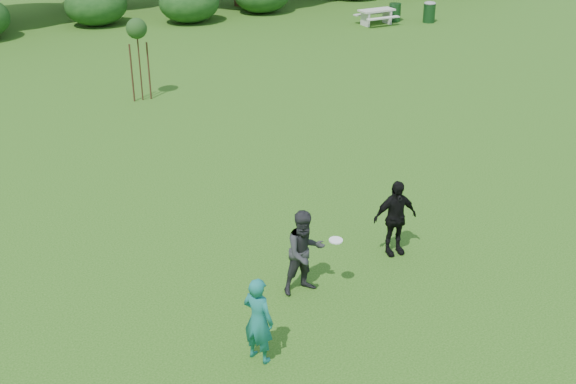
{
  "coord_description": "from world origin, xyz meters",
  "views": [
    {
      "loc": [
        -6.6,
        -9.71,
        7.9
      ],
      "look_at": [
        0.0,
        3.0,
        1.1
      ],
      "focal_mm": 45.0,
      "sensor_mm": 36.0,
      "label": 1
    }
  ],
  "objects_px": {
    "player_black": "(395,218)",
    "trash_can_near": "(395,12)",
    "player_teal": "(258,320)",
    "player_grey": "(305,252)",
    "trash_can_lidded": "(429,12)",
    "picnic_table": "(376,14)",
    "sapling": "(137,31)"
  },
  "relations": [
    {
      "from": "trash_can_near",
      "to": "trash_can_lidded",
      "type": "relative_size",
      "value": 0.86
    },
    {
      "from": "player_black",
      "to": "trash_can_near",
      "type": "relative_size",
      "value": 1.89
    },
    {
      "from": "player_black",
      "to": "trash_can_lidded",
      "type": "bearing_deg",
      "value": 57.9
    },
    {
      "from": "trash_can_near",
      "to": "player_black",
      "type": "bearing_deg",
      "value": -125.12
    },
    {
      "from": "trash_can_near",
      "to": "sapling",
      "type": "xyz_separation_m",
      "value": [
        -15.24,
        -6.54,
        1.97
      ]
    },
    {
      "from": "trash_can_lidded",
      "to": "player_grey",
      "type": "bearing_deg",
      "value": -132.88
    },
    {
      "from": "player_teal",
      "to": "picnic_table",
      "type": "distance_m",
      "value": 26.65
    },
    {
      "from": "sapling",
      "to": "picnic_table",
      "type": "xyz_separation_m",
      "value": [
        13.95,
        6.29,
        -1.9
      ]
    },
    {
      "from": "picnic_table",
      "to": "sapling",
      "type": "bearing_deg",
      "value": -155.73
    },
    {
      "from": "sapling",
      "to": "trash_can_lidded",
      "type": "distance_m",
      "value": 17.62
    },
    {
      "from": "player_teal",
      "to": "player_black",
      "type": "height_order",
      "value": "player_black"
    },
    {
      "from": "player_black",
      "to": "trash_can_lidded",
      "type": "relative_size",
      "value": 1.62
    },
    {
      "from": "player_black",
      "to": "trash_can_near",
      "type": "xyz_separation_m",
      "value": [
        13.59,
        19.32,
        -0.4
      ]
    },
    {
      "from": "sapling",
      "to": "picnic_table",
      "type": "relative_size",
      "value": 1.58
    },
    {
      "from": "player_teal",
      "to": "player_grey",
      "type": "height_order",
      "value": "player_grey"
    },
    {
      "from": "player_grey",
      "to": "player_black",
      "type": "xyz_separation_m",
      "value": [
        2.42,
        0.43,
        -0.02
      ]
    },
    {
      "from": "sapling",
      "to": "trash_can_lidded",
      "type": "xyz_separation_m",
      "value": [
        16.62,
        5.52,
        -1.88
      ]
    },
    {
      "from": "trash_can_near",
      "to": "trash_can_lidded",
      "type": "xyz_separation_m",
      "value": [
        1.39,
        -1.02,
        0.09
      ]
    },
    {
      "from": "trash_can_near",
      "to": "sapling",
      "type": "bearing_deg",
      "value": -156.77
    },
    {
      "from": "player_black",
      "to": "picnic_table",
      "type": "bearing_deg",
      "value": 64.36
    },
    {
      "from": "player_grey",
      "to": "trash_can_lidded",
      "type": "distance_m",
      "value": 25.56
    },
    {
      "from": "player_grey",
      "to": "sapling",
      "type": "relative_size",
      "value": 0.61
    },
    {
      "from": "player_teal",
      "to": "player_black",
      "type": "bearing_deg",
      "value": -92.94
    },
    {
      "from": "trash_can_lidded",
      "to": "picnic_table",
      "type": "bearing_deg",
      "value": 163.99
    },
    {
      "from": "sapling",
      "to": "player_black",
      "type": "bearing_deg",
      "value": -82.65
    },
    {
      "from": "player_teal",
      "to": "trash_can_near",
      "type": "relative_size",
      "value": 1.78
    },
    {
      "from": "picnic_table",
      "to": "trash_can_lidded",
      "type": "distance_m",
      "value": 2.78
    },
    {
      "from": "sapling",
      "to": "player_teal",
      "type": "bearing_deg",
      "value": -99.55
    },
    {
      "from": "picnic_table",
      "to": "player_black",
      "type": "bearing_deg",
      "value": -122.83
    },
    {
      "from": "trash_can_near",
      "to": "trash_can_lidded",
      "type": "height_order",
      "value": "trash_can_lidded"
    },
    {
      "from": "player_teal",
      "to": "trash_can_lidded",
      "type": "bearing_deg",
      "value": -71.35
    },
    {
      "from": "sapling",
      "to": "picnic_table",
      "type": "bearing_deg",
      "value": 24.27
    }
  ]
}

